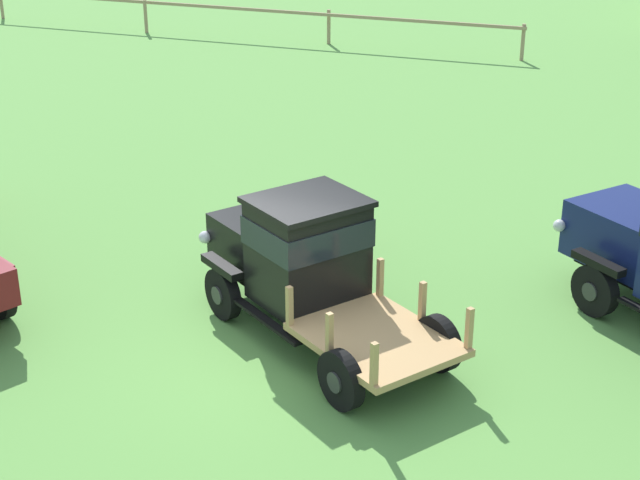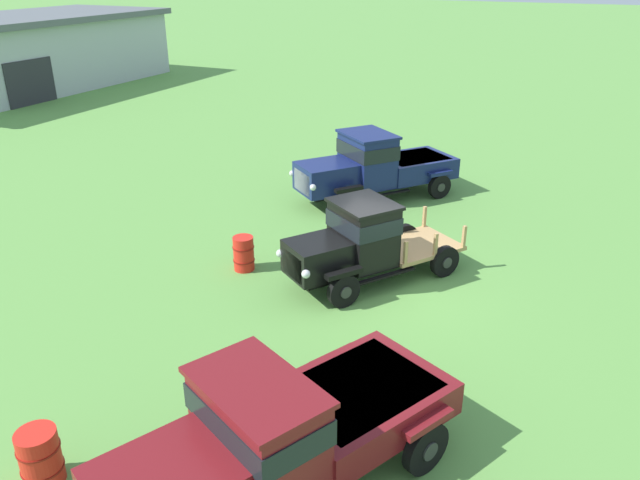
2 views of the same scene
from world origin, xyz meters
name	(u,v)px [view 2 (image 2 of 2)]	position (x,y,z in m)	size (l,w,h in m)	color
ground_plane	(382,289)	(0.00, 0.00, 0.00)	(240.00, 240.00, 0.00)	#5B9342
farm_shed	(17,53)	(14.95, 28.78, 2.19)	(19.40, 8.64, 4.33)	#B2B7BC
vintage_truck_foreground_near	(277,435)	(-6.65, -0.71, 1.08)	(5.91, 4.20, 2.12)	black
vintage_truck_second_in_line	(358,242)	(0.09, 0.69, 1.10)	(4.72, 3.91, 2.10)	black
vintage_truck_midrow_center	(374,166)	(5.94, 2.45, 1.12)	(5.42, 4.82, 2.26)	black
oil_drum_beside_row	(244,253)	(-0.48, 3.62, 0.45)	(0.56, 0.56, 0.91)	red
oil_drum_near_fence	(40,457)	(-7.98, 2.65, 0.47)	(0.64, 0.64, 0.94)	red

